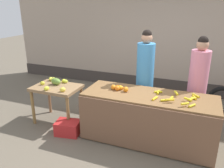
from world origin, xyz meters
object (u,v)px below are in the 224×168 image
Objects in this scene: produce_crate at (68,128)px; produce_sack at (104,102)px; vendor_woman_blue_shirt at (145,78)px; vendor_woman_pink_shirt at (197,85)px.

produce_sack is (0.27, 1.12, 0.11)m from produce_crate.
produce_crate is 1.16m from produce_sack.
vendor_woman_blue_shirt is 1.04× the size of vendor_woman_pink_shirt.
vendor_woman_pink_shirt is 2.02m from produce_sack.
produce_sack reaches higher than produce_crate.
vendor_woman_pink_shirt is at bearing -2.36° from produce_sack.
produce_crate is 0.90× the size of produce_sack.
vendor_woman_blue_shirt is at bearing -178.14° from vendor_woman_pink_shirt.
vendor_woman_pink_shirt is at bearing 25.70° from produce_crate.
produce_crate is at bearing -103.27° from produce_sack.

